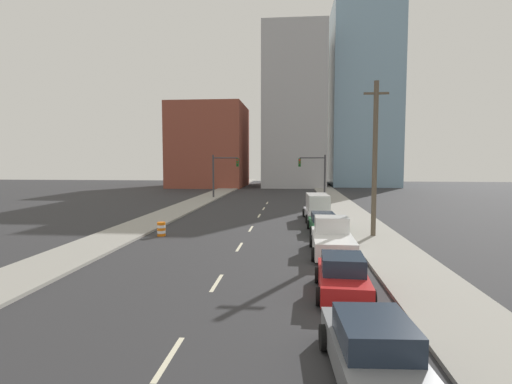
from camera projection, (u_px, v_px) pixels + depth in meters
sidewalk_left at (208, 197)px, 54.97m from camera, size 3.46×105.64×0.15m
sidewalk_right at (334, 198)px, 53.35m from camera, size 3.46×105.64×0.15m
lane_stripe_at_9m at (169, 358)px, 10.33m from camera, size 0.16×2.40×0.01m
lane_stripe_at_15m at (217, 283)px, 16.71m from camera, size 0.16×2.40×0.01m
lane_stripe_at_22m at (239, 247)px, 23.67m from camera, size 0.16×2.40×0.01m
lane_stripe_at_28m at (251, 229)px, 29.96m from camera, size 0.16×2.40×0.01m
lane_stripe_at_36m at (259, 216)px, 37.07m from camera, size 0.16×2.40×0.01m
lane_stripe_at_41m at (264, 209)px, 42.56m from camera, size 0.16×2.40×0.01m
lane_stripe_at_47m at (267, 203)px, 48.24m from camera, size 0.16×2.40×0.01m
building_brick_left at (210, 146)px, 79.52m from camera, size 14.00×16.00×16.02m
building_office_center at (294, 111)px, 81.35m from camera, size 12.00×20.00×30.42m
building_glass_right at (361, 99)px, 83.78m from camera, size 13.00×20.00×36.16m
traffic_signal_left at (221, 171)px, 54.05m from camera, size 3.63×0.35×5.89m
traffic_signal_right at (317, 171)px, 52.83m from camera, size 3.63×0.35×5.89m
utility_pole_right_mid at (375, 159)px, 26.07m from camera, size 1.60×0.32×10.25m
traffic_barrel at (161, 229)px, 27.08m from camera, size 0.56×0.56×0.95m
sedan_gray at (374, 353)px, 9.20m from camera, size 2.33×4.85×1.49m
sedan_red at (343, 277)px, 15.23m from camera, size 2.19×4.35×1.51m
pickup_truck_white at (332, 239)px, 21.94m from camera, size 2.42×5.42×1.96m
sedan_green at (323, 223)px, 28.33m from camera, size 2.15×4.80×1.43m
box_truck_silver at (317, 208)px, 34.25m from camera, size 2.43×6.32×2.25m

